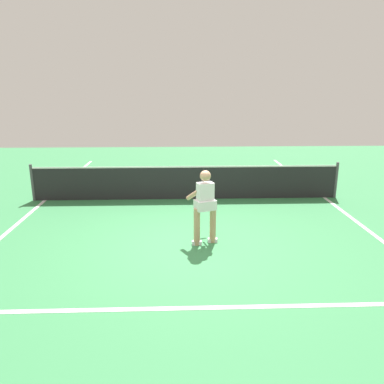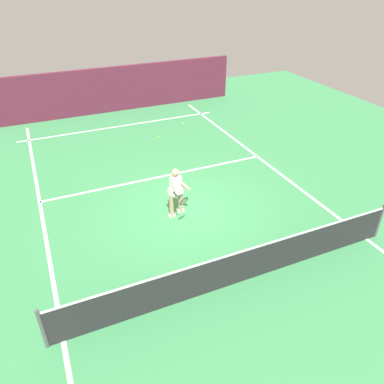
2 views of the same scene
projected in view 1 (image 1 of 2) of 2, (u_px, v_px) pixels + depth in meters
The scene contains 5 objects.
ground_plane at pixel (190, 243), 7.81m from camera, with size 26.46×26.46×0.00m, color #38844C.
service_line_marking at pixel (195, 308), 5.51m from camera, with size 8.14×0.10×0.01m, color white.
sideline_right_marking at pixel (382, 240), 7.95m from camera, with size 0.10×18.36×0.01m, color white.
court_net at pixel (186, 182), 10.79m from camera, with size 8.82×0.08×1.05m.
tennis_player at pixel (205, 204), 7.61m from camera, with size 0.66×1.10×1.55m.
Camera 1 is at (-0.22, -7.23, 3.13)m, focal length 35.14 mm.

